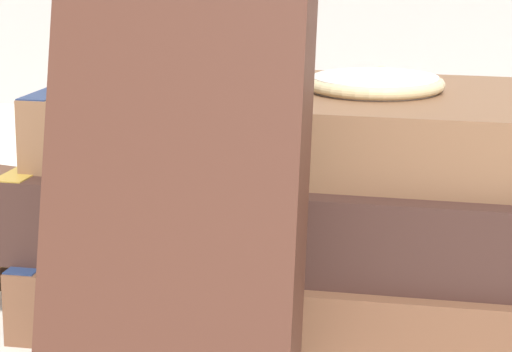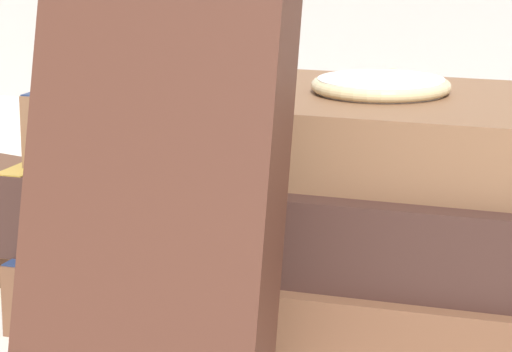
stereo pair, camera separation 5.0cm
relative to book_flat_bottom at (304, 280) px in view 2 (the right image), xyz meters
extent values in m
plane|color=beige|center=(-0.01, -0.01, -0.01)|extent=(3.00, 3.00, 0.00)
cube|color=brown|center=(0.01, 0.00, 0.00)|extent=(0.22, 0.13, 0.03)
cube|color=navy|center=(-0.10, 0.00, 0.00)|extent=(0.02, 0.12, 0.03)
cube|color=#331E19|center=(0.00, 0.01, 0.03)|extent=(0.22, 0.13, 0.03)
cube|color=olive|center=(-0.10, 0.01, 0.03)|extent=(0.02, 0.12, 0.03)
cube|color=brown|center=(0.00, 0.01, 0.06)|extent=(0.21, 0.12, 0.03)
cube|color=navy|center=(-0.10, 0.02, 0.06)|extent=(0.02, 0.11, 0.03)
cube|color=#422319|center=(-0.03, -0.09, 0.06)|extent=(0.09, 0.06, 0.14)
cylinder|color=silver|center=(0.03, 0.01, 0.08)|extent=(0.05, 0.05, 0.01)
torus|color=tan|center=(0.03, 0.01, 0.08)|extent=(0.06, 0.06, 0.01)
sphere|color=tan|center=(0.03, 0.04, 0.08)|extent=(0.01, 0.01, 0.01)
torus|color=#4C3828|center=(-0.10, 0.12, -0.01)|extent=(0.05, 0.05, 0.00)
torus|color=#4C3828|center=(-0.04, 0.12, -0.01)|extent=(0.05, 0.05, 0.00)
cylinder|color=#4C3828|center=(-0.07, 0.12, -0.01)|extent=(0.01, 0.00, 0.00)
camera|label=1|loc=(0.07, -0.47, 0.16)|focal=85.00mm
camera|label=2|loc=(0.12, -0.46, 0.16)|focal=85.00mm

